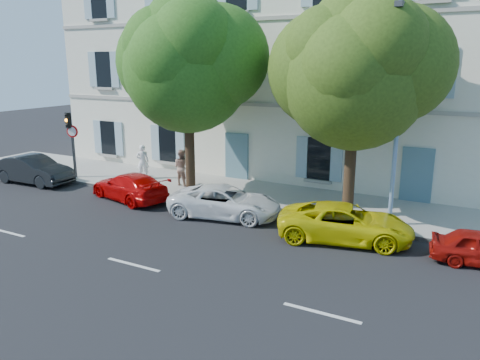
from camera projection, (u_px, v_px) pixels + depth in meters
The scene contains 15 objects.
ground at pixel (204, 226), 17.72m from camera, with size 90.00×90.00×0.00m, color black.
sidewalk at pixel (256, 195), 21.50m from camera, with size 36.00×4.50×0.15m, color #A09E96.
kerb at pixel (233, 208), 19.64m from camera, with size 36.00×0.16×0.16m, color #9E998E.
building at pixel (305, 62), 24.95m from camera, with size 28.00×7.00×12.00m, color silver.
car_dark_sedan at pixel (33, 170), 23.75m from camera, with size 1.51×4.33×1.43m, color black.
car_red_coupe at pixel (129, 187), 20.91m from camera, with size 1.72×4.23×1.23m, color #C00505.
car_white_coupe at pixel (225, 202), 18.60m from camera, with size 2.05×4.45×1.24m, color white.
car_yellow_supercar at pixel (345, 223), 16.11m from camera, with size 2.11×4.59×1.27m, color #D6CA09.
tree_left at pixel (188, 69), 20.37m from camera, with size 5.57×5.57×8.63m.
tree_right at pixel (355, 78), 17.19m from camera, with size 5.35×5.35×8.25m.
traffic_light at pixel (70, 131), 24.00m from camera, with size 0.30×0.38×3.38m.
road_sign at pixel (73, 140), 24.08m from camera, with size 0.62×0.20×2.73m.
street_lamp at pixel (398, 105), 16.20m from camera, with size 0.24×1.65×7.80m.
pedestrian_a at pixel (143, 162), 24.12m from camera, with size 0.64×0.42×1.76m, color white.
pedestrian_b at pixel (182, 167), 22.79m from camera, with size 0.86×0.67×1.77m, color tan.
Camera 1 is at (9.14, -14.10, 6.03)m, focal length 35.00 mm.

